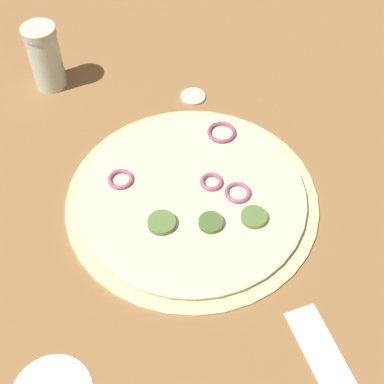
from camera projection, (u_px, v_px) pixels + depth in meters
The scene contains 4 objects.
ground_plane at pixel (192, 200), 0.72m from camera, with size 3.00×3.00×0.00m, color olive.
pizza at pixel (192, 197), 0.72m from camera, with size 0.34×0.34×0.02m.
spice_jar at pixel (45, 57), 0.82m from camera, with size 0.05×0.05×0.11m.
loose_cap at pixel (193, 96), 0.84m from camera, with size 0.04×0.04×0.01m.
Camera 1 is at (0.16, -0.41, 0.58)m, focal length 50.00 mm.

